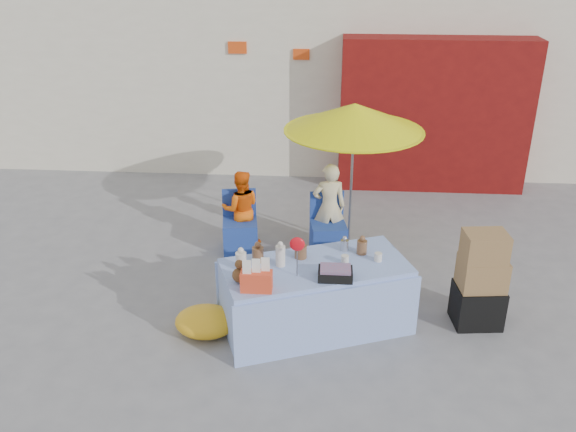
# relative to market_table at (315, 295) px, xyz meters

# --- Properties ---
(ground) EXTENTS (80.00, 80.00, 0.00)m
(ground) POSITION_rel_market_table_xyz_m (-0.31, 0.25, -0.41)
(ground) COLOR slate
(ground) RESTS_ON ground
(market_table) EXTENTS (2.30, 1.65, 1.27)m
(market_table) POSITION_rel_market_table_xyz_m (0.00, 0.00, 0.00)
(market_table) COLOR #92B0E9
(market_table) RESTS_ON ground
(chair_left) EXTENTS (0.55, 0.54, 0.85)m
(chair_left) POSITION_rel_market_table_xyz_m (-1.11, 1.82, -0.16)
(chair_left) COLOR #213F9B
(chair_left) RESTS_ON ground
(chair_right) EXTENTS (0.55, 0.54, 0.85)m
(chair_right) POSITION_rel_market_table_xyz_m (0.14, 1.82, -0.16)
(chair_right) COLOR #213F9B
(chair_right) RESTS_ON ground
(vendor_orange) EXTENTS (0.62, 0.51, 1.14)m
(vendor_orange) POSITION_rel_market_table_xyz_m (-1.11, 1.96, 0.16)
(vendor_orange) COLOR #FF630D
(vendor_orange) RESTS_ON ground
(vendor_beige) EXTENTS (0.51, 0.38, 1.28)m
(vendor_beige) POSITION_rel_market_table_xyz_m (0.14, 1.96, 0.23)
(vendor_beige) COLOR beige
(vendor_beige) RESTS_ON ground
(umbrella) EXTENTS (1.90, 1.90, 2.09)m
(umbrella) POSITION_rel_market_table_xyz_m (0.44, 2.11, 1.48)
(umbrella) COLOR gray
(umbrella) RESTS_ON ground
(box_stack) EXTENTS (0.57, 0.49, 1.18)m
(box_stack) POSITION_rel_market_table_xyz_m (1.87, 0.20, 0.13)
(box_stack) COLOR black
(box_stack) RESTS_ON ground
(tarp_bundle) EXTENTS (0.77, 0.65, 0.32)m
(tarp_bundle) POSITION_rel_market_table_xyz_m (-1.22, -0.23, -0.26)
(tarp_bundle) COLOR gold
(tarp_bundle) RESTS_ON ground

